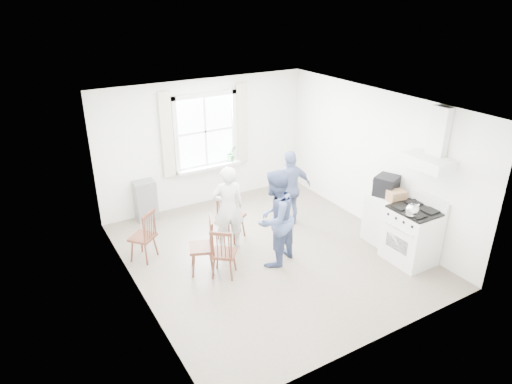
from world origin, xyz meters
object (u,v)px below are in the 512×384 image
(stereo_stack, at_px, (386,186))
(person_left, at_px, (228,208))
(person_mid, at_px, (275,219))
(gas_stove, at_px, (411,235))
(windsor_chair_b, at_px, (222,249))
(windsor_chair_a, at_px, (147,231))
(low_cabinet, at_px, (383,219))
(person_right, at_px, (290,189))
(windsor_chair_c, at_px, (208,239))

(stereo_stack, relative_size, person_left, 0.32)
(person_mid, bearing_deg, gas_stove, 126.26)
(stereo_stack, distance_m, windsor_chair_b, 3.07)
(stereo_stack, height_order, windsor_chair_a, stereo_stack)
(windsor_chair_b, bearing_deg, person_mid, -1.37)
(windsor_chair_a, xyz_separation_m, person_mid, (1.77, -1.13, 0.27))
(low_cabinet, bearing_deg, person_right, 127.46)
(gas_stove, bearing_deg, low_cabinet, 84.32)
(gas_stove, bearing_deg, windsor_chair_b, 159.13)
(gas_stove, height_order, person_mid, person_mid)
(low_cabinet, bearing_deg, stereo_stack, 74.38)
(stereo_stack, xyz_separation_m, windsor_chair_a, (-3.83, 1.49, -0.53))
(person_left, bearing_deg, windsor_chair_b, 72.00)
(gas_stove, relative_size, windsor_chair_c, 1.19)
(low_cabinet, relative_size, person_mid, 0.55)
(windsor_chair_c, bearing_deg, stereo_stack, -12.56)
(person_right, bearing_deg, person_left, 11.62)
(person_right, bearing_deg, gas_stove, 120.01)
(gas_stove, bearing_deg, person_left, 141.37)
(gas_stove, xyz_separation_m, person_left, (-2.40, 1.92, 0.28))
(person_left, relative_size, person_right, 1.02)
(windsor_chair_c, height_order, person_left, person_left)
(gas_stove, xyz_separation_m, stereo_stack, (0.08, 0.74, 0.59))
(stereo_stack, height_order, windsor_chair_c, stereo_stack)
(windsor_chair_a, bearing_deg, low_cabinet, -21.75)
(windsor_chair_a, bearing_deg, person_right, -2.78)
(windsor_chair_b, xyz_separation_m, windsor_chair_c, (-0.10, 0.31, 0.05))
(low_cabinet, height_order, person_mid, person_mid)
(person_mid, bearing_deg, windsor_chair_b, -26.28)
(gas_stove, distance_m, windsor_chair_c, 3.34)
(windsor_chair_a, relative_size, windsor_chair_c, 0.95)
(stereo_stack, xyz_separation_m, person_left, (-2.48, 1.18, -0.31))
(windsor_chair_c, bearing_deg, windsor_chair_b, -72.78)
(windsor_chair_a, relative_size, person_mid, 0.55)
(person_mid, bearing_deg, low_cabinet, 144.30)
(stereo_stack, distance_m, windsor_chair_a, 4.14)
(gas_stove, xyz_separation_m, person_mid, (-1.98, 1.09, 0.33))
(low_cabinet, relative_size, windsor_chair_c, 0.95)
(low_cabinet, bearing_deg, person_left, 153.77)
(gas_stove, relative_size, low_cabinet, 1.24)
(person_left, bearing_deg, person_right, -157.74)
(gas_stove, bearing_deg, person_right, 115.47)
(windsor_chair_c, xyz_separation_m, person_right, (2.02, 0.66, 0.17))
(stereo_stack, bearing_deg, gas_stove, -96.20)
(low_cabinet, height_order, person_left, person_left)
(person_mid, bearing_deg, stereo_stack, 145.35)
(gas_stove, bearing_deg, windsor_chair_a, 149.33)
(gas_stove, relative_size, stereo_stack, 2.30)
(gas_stove, xyz_separation_m, windsor_chair_b, (-2.92, 1.11, 0.04))
(person_right, bearing_deg, windsor_chair_a, 1.76)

